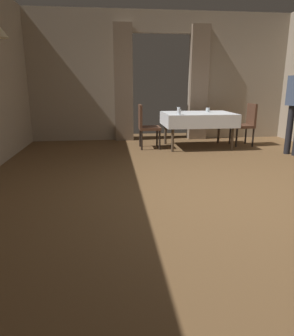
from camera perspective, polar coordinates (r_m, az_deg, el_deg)
ground at (r=3.98m, az=12.08°, el=-4.87°), size 10.08×10.08×0.00m
wall_back at (r=7.81m, az=2.62°, el=16.55°), size 6.40×0.27×3.00m
dining_table_mid at (r=6.83m, az=9.43°, el=9.32°), size 1.50×1.07×0.75m
chair_mid_right at (r=7.32m, az=17.82°, el=8.02°), size 0.44×0.44×0.93m
chair_mid_left at (r=6.63m, az=-0.22°, el=8.06°), size 0.44×0.44×0.93m
glass_mid_a at (r=7.01m, az=5.87°, el=10.71°), size 0.07×0.07×0.10m
glass_mid_b at (r=7.01m, az=11.17°, el=10.50°), size 0.08×0.08×0.10m
glass_mid_c at (r=6.31m, az=5.93°, el=10.28°), size 0.08×0.08×0.11m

